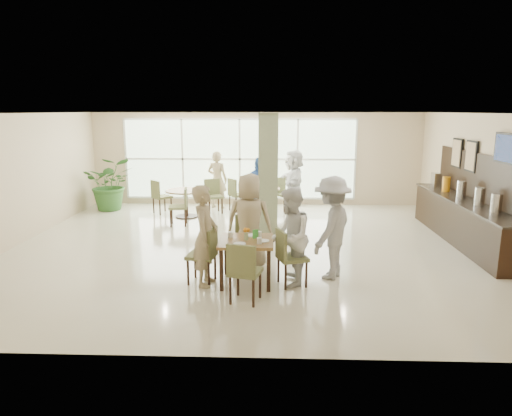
{
  "coord_description": "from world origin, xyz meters",
  "views": [
    {
      "loc": [
        0.49,
        -9.38,
        2.86
      ],
      "look_at": [
        0.2,
        -1.2,
        1.1
      ],
      "focal_mm": 32.0,
      "sensor_mm": 36.0,
      "label": 1
    }
  ],
  "objects_px": {
    "teen_left": "(205,236)",
    "adult_a": "(259,190)",
    "teen_right": "(290,237)",
    "teen_standing": "(332,228)",
    "main_table": "(246,246)",
    "round_table_right": "(262,195)",
    "adult_b": "(294,183)",
    "round_table_left": "(186,196)",
    "buffet_counter": "(463,218)",
    "teen_far": "(249,221)",
    "adult_standing": "(217,180)",
    "potted_plant": "(110,184)"
  },
  "relations": [
    {
      "from": "teen_left",
      "to": "adult_a",
      "type": "height_order",
      "value": "adult_a"
    },
    {
      "from": "teen_right",
      "to": "teen_standing",
      "type": "height_order",
      "value": "teen_standing"
    },
    {
      "from": "main_table",
      "to": "round_table_right",
      "type": "xyz_separation_m",
      "value": [
        0.13,
        5.19,
        -0.09
      ]
    },
    {
      "from": "adult_b",
      "to": "teen_standing",
      "type": "bearing_deg",
      "value": 0.32
    },
    {
      "from": "round_table_left",
      "to": "teen_standing",
      "type": "xyz_separation_m",
      "value": [
        3.36,
        -4.47,
        0.32
      ]
    },
    {
      "from": "adult_b",
      "to": "round_table_right",
      "type": "bearing_deg",
      "value": -97.72
    },
    {
      "from": "buffet_counter",
      "to": "teen_far",
      "type": "height_order",
      "value": "buffet_counter"
    },
    {
      "from": "adult_standing",
      "to": "round_table_right",
      "type": "bearing_deg",
      "value": 166.96
    },
    {
      "from": "round_table_right",
      "to": "adult_b",
      "type": "height_order",
      "value": "adult_b"
    },
    {
      "from": "teen_far",
      "to": "adult_standing",
      "type": "height_order",
      "value": "teen_far"
    },
    {
      "from": "round_table_left",
      "to": "teen_far",
      "type": "relative_size",
      "value": 0.62
    },
    {
      "from": "round_table_right",
      "to": "teen_standing",
      "type": "relative_size",
      "value": 0.57
    },
    {
      "from": "teen_right",
      "to": "teen_standing",
      "type": "relative_size",
      "value": 0.92
    },
    {
      "from": "round_table_right",
      "to": "teen_left",
      "type": "xyz_separation_m",
      "value": [
        -0.8,
        -5.28,
        0.29
      ]
    },
    {
      "from": "round_table_right",
      "to": "adult_b",
      "type": "bearing_deg",
      "value": -2.94
    },
    {
      "from": "teen_far",
      "to": "adult_a",
      "type": "distance_m",
      "value": 3.53
    },
    {
      "from": "main_table",
      "to": "adult_a",
      "type": "height_order",
      "value": "adult_a"
    },
    {
      "from": "buffet_counter",
      "to": "adult_standing",
      "type": "distance_m",
      "value": 6.75
    },
    {
      "from": "adult_standing",
      "to": "round_table_left",
      "type": "bearing_deg",
      "value": 78.01
    },
    {
      "from": "teen_far",
      "to": "teen_right",
      "type": "height_order",
      "value": "teen_far"
    },
    {
      "from": "teen_far",
      "to": "teen_standing",
      "type": "relative_size",
      "value": 0.99
    },
    {
      "from": "round_table_right",
      "to": "adult_a",
      "type": "distance_m",
      "value": 0.93
    },
    {
      "from": "main_table",
      "to": "adult_standing",
      "type": "xyz_separation_m",
      "value": [
        -1.2,
        6.0,
        0.2
      ]
    },
    {
      "from": "potted_plant",
      "to": "adult_standing",
      "type": "bearing_deg",
      "value": 6.88
    },
    {
      "from": "buffet_counter",
      "to": "adult_b",
      "type": "relative_size",
      "value": 2.6
    },
    {
      "from": "round_table_left",
      "to": "round_table_right",
      "type": "relative_size",
      "value": 1.08
    },
    {
      "from": "teen_left",
      "to": "adult_standing",
      "type": "bearing_deg",
      "value": 9.01
    },
    {
      "from": "round_table_left",
      "to": "adult_a",
      "type": "height_order",
      "value": "adult_a"
    },
    {
      "from": "round_table_right",
      "to": "adult_standing",
      "type": "relative_size",
      "value": 0.6
    },
    {
      "from": "teen_right",
      "to": "adult_b",
      "type": "xyz_separation_m",
      "value": [
        0.29,
        5.19,
        0.09
      ]
    },
    {
      "from": "main_table",
      "to": "teen_standing",
      "type": "relative_size",
      "value": 0.5
    },
    {
      "from": "buffet_counter",
      "to": "teen_far",
      "type": "relative_size",
      "value": 2.67
    },
    {
      "from": "round_table_right",
      "to": "teen_right",
      "type": "bearing_deg",
      "value": -83.48
    },
    {
      "from": "potted_plant",
      "to": "main_table",
      "type": "bearing_deg",
      "value": -52.82
    },
    {
      "from": "round_table_left",
      "to": "buffet_counter",
      "type": "relative_size",
      "value": 0.23
    },
    {
      "from": "main_table",
      "to": "adult_b",
      "type": "bearing_deg",
      "value": 78.81
    },
    {
      "from": "teen_left",
      "to": "adult_standing",
      "type": "xyz_separation_m",
      "value": [
        -0.53,
        6.1,
        0.0
      ]
    },
    {
      "from": "teen_left",
      "to": "adult_a",
      "type": "relative_size",
      "value": 1.0
    },
    {
      "from": "main_table",
      "to": "potted_plant",
      "type": "xyz_separation_m",
      "value": [
        -4.27,
        5.63,
        0.12
      ]
    },
    {
      "from": "main_table",
      "to": "potted_plant",
      "type": "relative_size",
      "value": 0.58
    },
    {
      "from": "round_table_right",
      "to": "teen_right",
      "type": "distance_m",
      "value": 5.27
    },
    {
      "from": "teen_standing",
      "to": "adult_standing",
      "type": "height_order",
      "value": "teen_standing"
    },
    {
      "from": "adult_a",
      "to": "round_table_left",
      "type": "bearing_deg",
      "value": 156.51
    },
    {
      "from": "buffet_counter",
      "to": "teen_standing",
      "type": "distance_m",
      "value": 3.93
    },
    {
      "from": "teen_right",
      "to": "adult_standing",
      "type": "height_order",
      "value": "adult_standing"
    },
    {
      "from": "potted_plant",
      "to": "adult_b",
      "type": "distance_m",
      "value": 5.31
    },
    {
      "from": "teen_left",
      "to": "teen_right",
      "type": "relative_size",
      "value": 1.03
    },
    {
      "from": "round_table_right",
      "to": "teen_right",
      "type": "height_order",
      "value": "teen_right"
    },
    {
      "from": "teen_right",
      "to": "teen_left",
      "type": "bearing_deg",
      "value": -86.28
    },
    {
      "from": "round_table_left",
      "to": "adult_b",
      "type": "distance_m",
      "value": 2.97
    }
  ]
}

